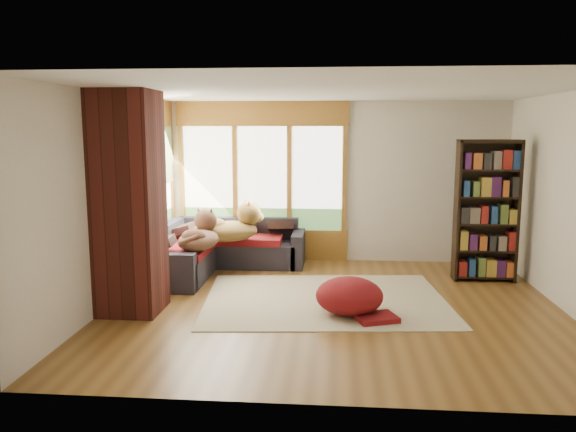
% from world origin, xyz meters
% --- Properties ---
extents(floor, '(5.50, 5.50, 0.00)m').
position_xyz_m(floor, '(0.00, 0.00, 0.00)').
color(floor, brown).
rests_on(floor, ground).
extents(ceiling, '(5.50, 5.50, 0.00)m').
position_xyz_m(ceiling, '(0.00, 0.00, 2.60)').
color(ceiling, white).
extents(wall_back, '(5.50, 0.04, 2.60)m').
position_xyz_m(wall_back, '(0.00, 2.50, 1.30)').
color(wall_back, silver).
rests_on(wall_back, ground).
extents(wall_front, '(5.50, 0.04, 2.60)m').
position_xyz_m(wall_front, '(0.00, -2.50, 1.30)').
color(wall_front, silver).
rests_on(wall_front, ground).
extents(wall_left, '(0.04, 5.00, 2.60)m').
position_xyz_m(wall_left, '(-2.75, 0.00, 1.30)').
color(wall_left, silver).
rests_on(wall_left, ground).
extents(wall_right, '(0.04, 5.00, 2.60)m').
position_xyz_m(wall_right, '(2.75, 0.00, 1.30)').
color(wall_right, silver).
rests_on(wall_right, ground).
extents(windows_back, '(2.82, 0.10, 1.90)m').
position_xyz_m(windows_back, '(-1.20, 2.47, 1.35)').
color(windows_back, olive).
rests_on(windows_back, wall_back).
extents(windows_left, '(0.10, 2.62, 1.90)m').
position_xyz_m(windows_left, '(-2.72, 1.20, 1.35)').
color(windows_left, olive).
rests_on(windows_left, wall_left).
extents(roller_blind, '(0.03, 0.72, 0.90)m').
position_xyz_m(roller_blind, '(-2.69, 2.03, 1.75)').
color(roller_blind, olive).
rests_on(roller_blind, wall_left).
extents(brick_chimney, '(0.70, 0.70, 2.60)m').
position_xyz_m(brick_chimney, '(-2.40, -0.35, 1.30)').
color(brick_chimney, '#471914').
rests_on(brick_chimney, ground).
extents(sectional_sofa, '(2.20, 2.20, 0.80)m').
position_xyz_m(sectional_sofa, '(-1.95, 1.70, 0.30)').
color(sectional_sofa, black).
rests_on(sectional_sofa, ground).
extents(area_rug, '(3.23, 2.58, 0.01)m').
position_xyz_m(area_rug, '(-0.11, 0.27, 0.01)').
color(area_rug, silver).
rests_on(area_rug, ground).
extents(bookshelf, '(0.86, 0.29, 2.01)m').
position_xyz_m(bookshelf, '(2.14, 1.41, 1.01)').
color(bookshelf, black).
rests_on(bookshelf, ground).
extents(pouf, '(1.05, 1.05, 0.43)m').
position_xyz_m(pouf, '(0.18, -0.24, 0.23)').
color(pouf, maroon).
rests_on(pouf, area_rug).
extents(dog_tan, '(1.07, 0.88, 0.52)m').
position_xyz_m(dog_tan, '(-1.53, 1.57, 0.80)').
color(dog_tan, olive).
rests_on(dog_tan, sectional_sofa).
extents(dog_brindle, '(0.63, 0.91, 0.47)m').
position_xyz_m(dog_brindle, '(-1.89, 0.98, 0.77)').
color(dog_brindle, '#41271C').
rests_on(dog_brindle, sectional_sofa).
extents(throw_pillows, '(1.98, 1.68, 0.45)m').
position_xyz_m(throw_pillows, '(-1.86, 1.75, 0.75)').
color(throw_pillows, '#2F1E1A').
rests_on(throw_pillows, sectional_sofa).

